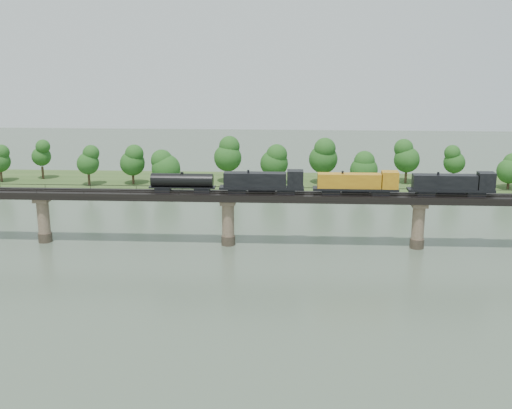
{
  "coord_description": "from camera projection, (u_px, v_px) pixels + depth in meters",
  "views": [
    {
      "loc": [
        12.74,
        -100.21,
        43.92
      ],
      "look_at": [
        5.95,
        30.0,
        9.0
      ],
      "focal_mm": 45.0,
      "sensor_mm": 36.0,
      "label": 1
    }
  ],
  "objects": [
    {
      "name": "freight_train",
      "position": [
        325.0,
        183.0,
        133.0
      ],
      "size": [
        71.54,
        2.79,
        4.92
      ],
      "color": "black",
      "rests_on": "bridge"
    },
    {
      "name": "ground",
      "position": [
        212.0,
        301.0,
        108.67
      ],
      "size": [
        400.0,
        400.0,
        0.0
      ],
      "primitive_type": "plane",
      "color": "#3D4C3C",
      "rests_on": "ground"
    },
    {
      "name": "bridge",
      "position": [
        228.0,
        220.0,
        136.19
      ],
      "size": [
        236.0,
        30.0,
        11.5
      ],
      "color": "#473A2D",
      "rests_on": "ground"
    },
    {
      "name": "far_treeline",
      "position": [
        216.0,
        159.0,
        184.47
      ],
      "size": [
        289.06,
        17.54,
        13.6
      ],
      "color": "#382619",
      "rests_on": "far_bank"
    },
    {
      "name": "far_bank",
      "position": [
        246.0,
        183.0,
        190.45
      ],
      "size": [
        300.0,
        24.0,
        1.6
      ],
      "primitive_type": "cube",
      "color": "#304A1D",
      "rests_on": "ground"
    },
    {
      "name": "bridge_superstructure",
      "position": [
        228.0,
        191.0,
        134.56
      ],
      "size": [
        220.0,
        4.9,
        0.75
      ],
      "color": "black",
      "rests_on": "bridge"
    }
  ]
}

